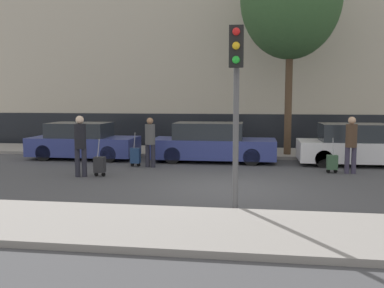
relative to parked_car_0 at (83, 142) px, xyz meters
The scene contains 15 objects.
ground_plane 7.58m from the parked_car_0, 38.46° to the right, with size 80.00×80.00×0.00m, color #424244.
sidewalk_near 10.33m from the parked_car_0, 55.01° to the right, with size 28.00×2.50×0.12m.
sidewalk_far 6.37m from the parked_car_0, 21.29° to the left, with size 28.00×3.00×0.12m.
building_facade 9.47m from the parked_car_0, 45.56° to the left, with size 28.00×3.11×9.91m.
parked_car_0 is the anchor object (origin of this frame).
parked_car_1 5.04m from the parked_car_0, ahead, with size 4.53×1.72×1.44m.
parked_car_2 10.12m from the parked_car_0, ahead, with size 4.06×1.76×1.45m.
pedestrian_left 4.00m from the parked_car_0, 68.37° to the right, with size 0.34×0.34×1.82m.
trolley_left 4.10m from the parked_car_0, 60.70° to the right, with size 0.34×0.29×1.13m.
pedestrian_center 3.52m from the parked_car_0, 28.30° to the right, with size 0.35×0.34×1.69m.
trolley_center 3.01m from the parked_car_0, 32.08° to the right, with size 0.34×0.29×1.18m.
pedestrian_right 9.75m from the parked_car_0, 11.51° to the right, with size 0.35×0.34×1.77m.
trolley_right 9.22m from the parked_car_0, 12.33° to the right, with size 0.34×0.29×1.11m.
traffic_light 9.61m from the parked_car_0, 48.69° to the right, with size 0.28×0.47×3.74m.
parked_bicycle 5.25m from the parked_car_0, 29.56° to the left, with size 1.77×0.06×0.96m.
Camera 1 is at (0.67, -10.99, 2.33)m, focal length 40.00 mm.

